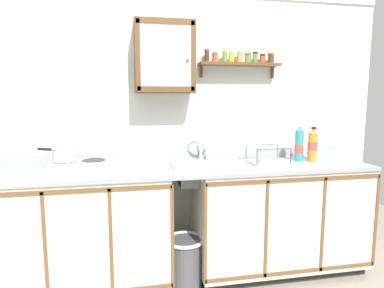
# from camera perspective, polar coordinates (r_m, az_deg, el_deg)

# --- Properties ---
(back_wall) EXTENTS (3.61, 0.07, 2.43)m
(back_wall) POSITION_cam_1_polar(r_m,az_deg,el_deg) (2.98, -1.47, 2.56)
(back_wall) COLOR silver
(back_wall) RESTS_ON ground
(lower_cabinet_run) EXTENTS (1.32, 0.61, 0.92)m
(lower_cabinet_run) POSITION_cam_1_polar(r_m,az_deg,el_deg) (2.82, -17.81, -14.06)
(lower_cabinet_run) COLOR black
(lower_cabinet_run) RESTS_ON ground
(lower_cabinet_run_right) EXTENTS (1.46, 0.61, 0.92)m
(lower_cabinet_run_right) POSITION_cam_1_polar(r_m,az_deg,el_deg) (3.07, 14.30, -12.06)
(lower_cabinet_run_right) COLOR black
(lower_cabinet_run_right) RESTS_ON ground
(countertop) EXTENTS (2.97, 0.63, 0.03)m
(countertop) POSITION_cam_1_polar(r_m,az_deg,el_deg) (2.70, -0.27, -4.17)
(countertop) COLOR #9EA3A8
(countertop) RESTS_ON lower_cabinet_run
(backsplash) EXTENTS (2.97, 0.02, 0.08)m
(backsplash) POSITION_cam_1_polar(r_m,az_deg,el_deg) (2.98, -1.34, -1.97)
(backsplash) COLOR #9EA3A8
(backsplash) RESTS_ON countertop
(sink) EXTENTS (0.58, 0.43, 0.47)m
(sink) POSITION_cam_1_polar(r_m,az_deg,el_deg) (2.77, 2.53, -4.13)
(sink) COLOR silver
(sink) RESTS_ON countertop
(hot_plate_stove) EXTENTS (0.43, 0.27, 0.08)m
(hot_plate_stove) POSITION_cam_1_polar(r_m,az_deg,el_deg) (2.66, -18.54, -3.59)
(hot_plate_stove) COLOR silver
(hot_plate_stove) RESTS_ON countertop
(saucepan) EXTENTS (0.30, 0.20, 0.10)m
(saucepan) POSITION_cam_1_polar(r_m,az_deg,el_deg) (2.68, -20.84, -1.54)
(saucepan) COLOR silver
(saucepan) RESTS_ON hot_plate_stove
(bottle_juice_amber_0) EXTENTS (0.08, 0.08, 0.30)m
(bottle_juice_amber_0) POSITION_cam_1_polar(r_m,az_deg,el_deg) (3.08, 19.77, -0.21)
(bottle_juice_amber_0) COLOR gold
(bottle_juice_amber_0) RESTS_ON countertop
(bottle_water_clear_1) EXTENTS (0.07, 0.07, 0.29)m
(bottle_water_clear_1) POSITION_cam_1_polar(r_m,az_deg,el_deg) (3.18, 20.07, -0.19)
(bottle_water_clear_1) COLOR silver
(bottle_water_clear_1) RESTS_ON countertop
(bottle_detergent_teal_2) EXTENTS (0.07, 0.07, 0.32)m
(bottle_detergent_teal_2) POSITION_cam_1_polar(r_m,az_deg,el_deg) (3.07, 17.70, -0.12)
(bottle_detergent_teal_2) COLOR teal
(bottle_detergent_teal_2) RESTS_ON countertop
(dish_rack) EXTENTS (0.32, 0.27, 0.16)m
(dish_rack) POSITION_cam_1_polar(r_m,az_deg,el_deg) (2.92, 12.49, -2.70)
(dish_rack) COLOR #B2B2B7
(dish_rack) RESTS_ON countertop
(wall_cabinet) EXTENTS (0.48, 0.27, 0.57)m
(wall_cabinet) POSITION_cam_1_polar(r_m,az_deg,el_deg) (2.81, -4.74, 14.41)
(wall_cabinet) COLOR brown
(spice_shelf) EXTENTS (0.71, 0.14, 0.23)m
(spice_shelf) POSITION_cam_1_polar(r_m,az_deg,el_deg) (3.01, 8.18, 13.67)
(spice_shelf) COLOR brown
(trash_bin) EXTENTS (0.32, 0.32, 0.40)m
(trash_bin) POSITION_cam_1_polar(r_m,az_deg,el_deg) (2.83, -1.24, -19.22)
(trash_bin) COLOR #4C4C51
(trash_bin) RESTS_ON ground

